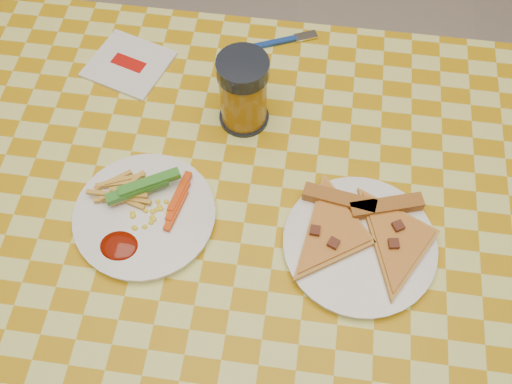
# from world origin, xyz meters

# --- Properties ---
(ground) EXTENTS (8.00, 8.00, 0.00)m
(ground) POSITION_xyz_m (0.00, 0.00, 0.00)
(ground) COLOR #BDA898
(ground) RESTS_ON ground
(table) EXTENTS (1.28, 0.88, 0.76)m
(table) POSITION_xyz_m (0.00, 0.00, 0.68)
(table) COLOR silver
(table) RESTS_ON ground
(plate_left) EXTENTS (0.23, 0.23, 0.01)m
(plate_left) POSITION_xyz_m (-0.15, -0.01, 0.76)
(plate_left) COLOR white
(plate_left) RESTS_ON table
(plate_right) EXTENTS (0.25, 0.25, 0.01)m
(plate_right) POSITION_xyz_m (0.18, -0.02, 0.76)
(plate_right) COLOR white
(plate_right) RESTS_ON table
(fries_veggies) EXTENTS (0.17, 0.16, 0.04)m
(fries_veggies) POSITION_xyz_m (-0.16, 0.00, 0.78)
(fries_veggies) COLOR gold
(fries_veggies) RESTS_ON plate_left
(pizza_slices) EXTENTS (0.28, 0.25, 0.02)m
(pizza_slices) POSITION_xyz_m (0.18, -0.00, 0.78)
(pizza_slices) COLOR gold
(pizza_slices) RESTS_ON plate_right
(drink_glass) EXTENTS (0.09, 0.09, 0.14)m
(drink_glass) POSITION_xyz_m (-0.03, 0.20, 0.82)
(drink_glass) COLOR black
(drink_glass) RESTS_ON table
(napkin) EXTENTS (0.17, 0.16, 0.01)m
(napkin) POSITION_xyz_m (-0.26, 0.29, 0.76)
(napkin) COLOR white
(napkin) RESTS_ON table
(fork) EXTENTS (0.13, 0.07, 0.01)m
(fork) POSITION_xyz_m (0.02, 0.38, 0.76)
(fork) COLOR navy
(fork) RESTS_ON table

